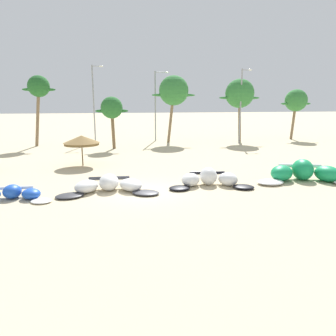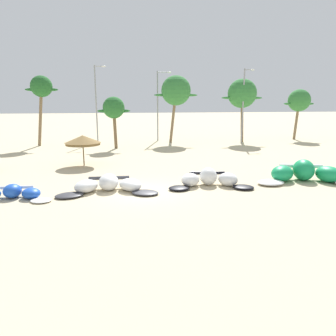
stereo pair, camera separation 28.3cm
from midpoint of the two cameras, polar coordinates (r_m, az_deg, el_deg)
ground_plane at (r=19.25m, az=-3.83°, el=-4.32°), size 260.00×260.00×0.00m
kite_left at (r=19.78m, az=-26.23°, el=-4.21°), size 4.99×2.31×0.79m
kite_left_of_center at (r=19.54m, az=-10.35°, el=-3.07°), size 6.30×3.01×1.01m
kite_center at (r=20.61m, az=7.86°, el=-2.04°), size 5.67×2.88×1.15m
kite_right_of_center at (r=23.53m, az=23.94°, el=-0.91°), size 7.01×4.18×1.46m
beach_umbrella_middle at (r=27.55m, az=-14.92°, el=4.91°), size 3.02×3.02×2.59m
palm_left at (r=41.44m, az=-21.81°, el=13.32°), size 3.80×2.54×8.40m
palm_left_of_gap at (r=36.80m, az=-9.60°, el=10.59°), size 3.70×2.47×5.92m
palm_center_left at (r=42.00m, az=1.64°, el=13.79°), size 5.76×3.84×8.67m
palm_center_right at (r=43.59m, az=13.49°, el=12.94°), size 5.68×3.79×8.29m
palm_right_of_gap at (r=48.96m, az=22.85°, el=11.15°), size 4.64×3.09×7.06m
lamppost_west_center at (r=43.35m, az=-12.60°, el=11.89°), size 1.54×0.24×9.97m
lamppost_east_center at (r=43.74m, az=-1.50°, el=11.82°), size 2.00×0.24×9.36m
lamppost_east at (r=42.13m, az=13.78°, el=11.42°), size 1.42×0.24×9.41m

